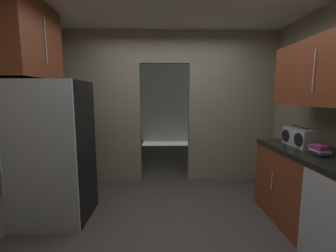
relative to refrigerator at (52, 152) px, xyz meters
name	(u,v)px	position (x,y,z in m)	size (l,w,h in m)	color
ground	(174,230)	(1.47, -0.30, -0.85)	(20.00, 20.00, 0.00)	#47423D
kitchen_overhead_slab	(173,0)	(1.47, 0.18, 1.82)	(4.14, 7.16, 0.06)	silver
kitchen_partition	(171,104)	(1.49, 1.28, 0.53)	(3.74, 0.12, 2.64)	gray
adjoining_room_shell	(167,104)	(1.47, 3.63, 0.47)	(3.74, 3.52, 2.64)	gray
refrigerator	(52,152)	(0.00, 0.00, 0.00)	(0.84, 0.72, 1.71)	black
lower_cabinet_run	(320,197)	(3.01, -0.48, -0.39)	(0.67, 1.72, 0.93)	brown
dishwasher	(322,227)	(2.68, -0.96, -0.42)	(0.02, 0.56, 0.87)	#B7BABC
upper_cabinet_counterside	(332,71)	(3.01, -0.48, 0.92)	(0.36, 1.55, 0.70)	brown
upper_cabinet_fridgeside	(30,41)	(-0.22, 0.10, 1.32)	(0.36, 0.92, 0.88)	brown
boombox	(299,137)	(2.97, -0.09, 0.19)	(0.18, 0.44, 0.24)	#B2B2B7
book_stack	(320,150)	(2.94, -0.52, 0.13)	(0.14, 0.17, 0.11)	black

